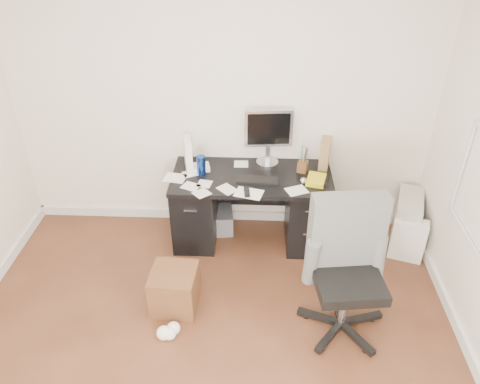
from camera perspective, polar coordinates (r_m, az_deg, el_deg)
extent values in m
plane|color=#432415|center=(3.69, -4.36, -21.81)|extent=(4.00, 4.00, 0.00)
cube|color=silver|center=(4.44, -2.27, 11.08)|extent=(4.00, 0.02, 2.70)
cube|color=silver|center=(5.06, -1.97, -2.78)|extent=(4.00, 0.03, 0.10)
cube|color=black|center=(4.39, 1.46, 1.76)|extent=(1.50, 0.70, 0.04)
cube|color=black|center=(4.63, -5.43, -2.05)|extent=(0.40, 0.60, 0.71)
cube|color=black|center=(4.62, 8.23, -2.39)|extent=(0.40, 0.60, 0.71)
cube|color=black|center=(4.81, 1.50, 1.01)|extent=(0.70, 0.03, 0.51)
cube|color=black|center=(4.30, 2.14, 1.49)|extent=(0.39, 0.15, 0.02)
sphere|color=silver|center=(4.28, 7.72, 1.38)|extent=(0.06, 0.06, 0.06)
cylinder|color=navy|center=(4.38, -4.75, 3.29)|extent=(0.09, 0.09, 0.18)
cube|color=white|center=(4.45, -6.33, 4.54)|extent=(0.18, 0.28, 0.30)
cube|color=olive|center=(4.55, 10.30, 4.66)|extent=(0.16, 0.25, 0.27)
cube|color=gold|center=(4.33, 9.36, 1.47)|extent=(0.22, 0.26, 0.04)
cube|color=#A8A497|center=(4.91, 19.62, -3.20)|extent=(0.37, 0.56, 0.52)
cube|color=white|center=(4.74, 19.79, -5.47)|extent=(0.36, 0.31, 0.42)
cube|color=#472815|center=(4.04, -7.98, -11.66)|extent=(0.39, 0.39, 0.37)
cube|color=slate|center=(4.87, -3.20, -3.48)|extent=(0.42, 0.36, 0.22)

